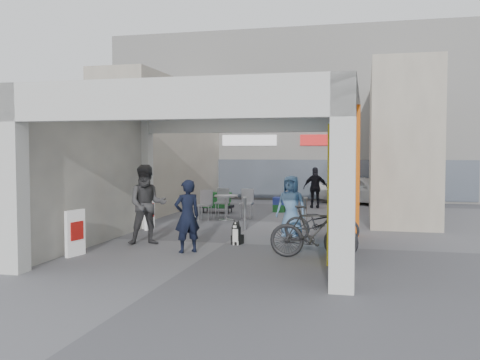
% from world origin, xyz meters
% --- Properties ---
extents(ground, '(90.00, 90.00, 0.00)m').
position_xyz_m(ground, '(0.00, 0.00, 0.00)').
color(ground, slate).
rests_on(ground, ground).
extents(arcade_canopy, '(6.40, 6.45, 6.40)m').
position_xyz_m(arcade_canopy, '(0.54, -0.82, 2.30)').
color(arcade_canopy, beige).
rests_on(arcade_canopy, ground).
extents(far_building, '(18.00, 4.08, 8.00)m').
position_xyz_m(far_building, '(-0.00, 13.99, 3.99)').
color(far_building, silver).
rests_on(far_building, ground).
extents(plaza_bldg_left, '(2.00, 9.00, 5.00)m').
position_xyz_m(plaza_bldg_left, '(-4.50, 7.50, 2.50)').
color(plaza_bldg_left, '#BBB09B').
rests_on(plaza_bldg_left, ground).
extents(plaza_bldg_right, '(2.00, 9.00, 5.00)m').
position_xyz_m(plaza_bldg_right, '(4.50, 7.50, 2.50)').
color(plaza_bldg_right, '#BBB09B').
rests_on(plaza_bldg_right, ground).
extents(bollard_left, '(0.09, 0.09, 0.86)m').
position_xyz_m(bollard_left, '(-1.60, 2.51, 0.43)').
color(bollard_left, gray).
rests_on(bollard_left, ground).
extents(bollard_center, '(0.09, 0.09, 0.93)m').
position_xyz_m(bollard_center, '(-0.04, 2.39, 0.47)').
color(bollard_center, gray).
rests_on(bollard_center, ground).
extents(bollard_right, '(0.09, 0.09, 0.96)m').
position_xyz_m(bollard_right, '(1.71, 2.41, 0.48)').
color(bollard_right, gray).
rests_on(bollard_right, ground).
extents(advert_board_near, '(0.19, 0.55, 1.00)m').
position_xyz_m(advert_board_near, '(-2.75, -2.31, 0.51)').
color(advert_board_near, silver).
rests_on(advert_board_near, ground).
extents(advert_board_far, '(0.11, 0.55, 1.00)m').
position_xyz_m(advert_board_far, '(-2.75, 1.78, 0.51)').
color(advert_board_far, silver).
rests_on(advert_board_far, ground).
extents(cafe_set, '(1.65, 1.33, 1.00)m').
position_xyz_m(cafe_set, '(-1.25, 4.66, 0.35)').
color(cafe_set, '#B3B3B8').
rests_on(cafe_set, ground).
extents(produce_stand, '(1.13, 0.61, 0.75)m').
position_xyz_m(produce_stand, '(-1.99, 6.37, 0.30)').
color(produce_stand, black).
rests_on(produce_stand, ground).
extents(crate_stack, '(0.47, 0.38, 0.56)m').
position_xyz_m(crate_stack, '(0.22, 7.12, 0.28)').
color(crate_stack, '#185422').
rests_on(crate_stack, ground).
extents(border_collie, '(0.22, 0.43, 0.60)m').
position_xyz_m(border_collie, '(0.32, -0.12, 0.24)').
color(border_collie, black).
rests_on(border_collie, ground).
extents(man_with_dog, '(0.71, 0.68, 1.63)m').
position_xyz_m(man_with_dog, '(-0.52, -1.36, 0.82)').
color(man_with_dog, black).
rests_on(man_with_dog, ground).
extents(man_back_turned, '(1.16, 1.06, 1.94)m').
position_xyz_m(man_back_turned, '(-1.80, -0.61, 0.97)').
color(man_back_turned, '#38383A').
rests_on(man_back_turned, ground).
extents(man_elderly, '(0.88, 0.66, 1.63)m').
position_xyz_m(man_elderly, '(1.42, 1.50, 0.81)').
color(man_elderly, '#5B83B2').
rests_on(man_elderly, ground).
extents(man_crates, '(1.03, 0.59, 1.64)m').
position_xyz_m(man_crates, '(1.40, 8.85, 0.82)').
color(man_crates, black).
rests_on(man_crates, ground).
extents(bicycle_front, '(1.86, 0.67, 0.97)m').
position_xyz_m(bicycle_front, '(2.30, 0.70, 0.49)').
color(bicycle_front, black).
rests_on(bicycle_front, ground).
extents(bicycle_rear, '(1.87, 0.54, 1.12)m').
position_xyz_m(bicycle_rear, '(2.30, -1.38, 0.56)').
color(bicycle_rear, black).
rests_on(bicycle_rear, ground).
extents(white_van, '(3.97, 2.75, 1.25)m').
position_xyz_m(white_van, '(3.14, 10.95, 0.63)').
color(white_van, white).
rests_on(white_van, ground).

